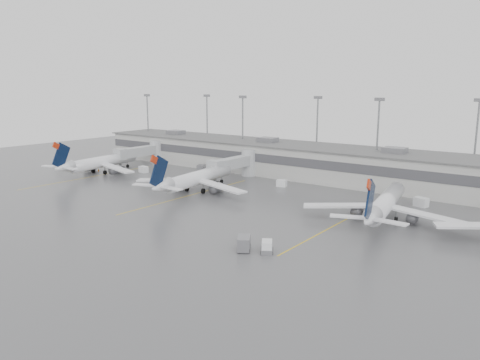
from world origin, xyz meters
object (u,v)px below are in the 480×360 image
Objects in this scene: jet_far_left at (100,162)px; jet_mid_left at (196,178)px; baggage_tug at (267,248)px; jet_mid_right at (384,204)px.

jet_mid_left is at bearing -10.19° from jet_far_left.
baggage_tug is (34.11, -22.83, -2.52)m from jet_mid_left.
jet_mid_left is 41.12m from baggage_tug.
jet_far_left is 74.09m from baggage_tug.
jet_mid_left is (35.93, -1.22, 0.05)m from jet_far_left.
jet_mid_left is 10.06× the size of baggage_tug.
jet_mid_left is at bearing 174.03° from jet_mid_right.
jet_far_left is 9.90× the size of baggage_tug.
jet_mid_left is 1.01× the size of jet_mid_right.
jet_mid_right reaches higher than baggage_tug.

